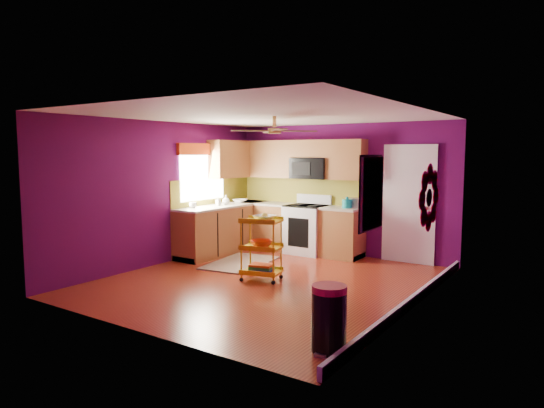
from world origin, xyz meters
The scene contains 18 objects.
ground centered at (0.00, 0.00, 0.00)m, with size 5.00×5.00×0.00m, color maroon.
room_envelope centered at (0.03, 0.00, 1.63)m, with size 4.54×5.04×2.52m.
lower_cabinets centered at (-1.35, 1.82, 0.43)m, with size 2.81×2.31×0.94m.
electric_range centered at (-0.55, 2.17, 0.48)m, with size 0.76×0.66×1.13m.
upper_cabinetry centered at (-1.24, 2.17, 1.80)m, with size 2.80×2.30×1.26m.
left_window centered at (-2.22, 1.05, 1.74)m, with size 0.08×1.35×1.08m.
panel_door centered at (1.35, 2.47, 1.02)m, with size 0.95×0.11×2.15m.
right_wall_art centered at (2.23, -0.34, 1.44)m, with size 0.04×2.74×1.04m.
ceiling_fan centered at (0.00, 0.20, 2.29)m, with size 1.01×1.01×0.26m.
shag_rug centered at (-1.08, 0.74, 0.01)m, with size 0.89×1.45×0.02m, color black.
rolling_cart centered at (-0.11, 0.02, 0.54)m, with size 0.66×0.55×1.05m.
trash_can centered at (1.98, -1.81, 0.33)m, with size 0.42×0.42×0.66m.
teal_kettle centered at (0.30, 2.17, 1.02)m, with size 0.18×0.18×0.21m.
toaster centered at (0.40, 2.33, 1.03)m, with size 0.22×0.15×0.18m, color beige.
soap_bottle_a centered at (-1.96, 1.19, 1.02)m, with size 0.08×0.08×0.17m, color #EA3F72.
soap_bottle_b centered at (-1.95, 1.40, 1.03)m, with size 0.15×0.15×0.19m, color white.
counter_dish centered at (-1.96, 1.88, 0.97)m, with size 0.28×0.28×0.07m, color white.
counter_cup centered at (-2.08, 0.61, 0.99)m, with size 0.13×0.13×0.10m, color white.
Camera 1 is at (4.08, -5.95, 1.95)m, focal length 32.00 mm.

